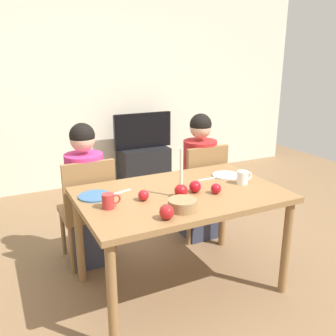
% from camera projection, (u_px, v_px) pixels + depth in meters
% --- Properties ---
extents(ground_plane, '(7.68, 7.68, 0.00)m').
position_uv_depth(ground_plane, '(180.00, 285.00, 2.78)').
color(ground_plane, brown).
extents(back_wall, '(6.40, 0.10, 2.60)m').
position_uv_depth(back_wall, '(83.00, 85.00, 4.63)').
color(back_wall, beige).
rests_on(back_wall, ground).
extents(dining_table, '(1.40, 0.90, 0.75)m').
position_uv_depth(dining_table, '(181.00, 203.00, 2.59)').
color(dining_table, olive).
rests_on(dining_table, ground).
extents(chair_left, '(0.40, 0.40, 0.90)m').
position_uv_depth(chair_left, '(88.00, 206.00, 2.94)').
color(chair_left, olive).
rests_on(chair_left, ground).
extents(chair_right, '(0.40, 0.40, 0.90)m').
position_uv_depth(chair_right, '(201.00, 186.00, 3.38)').
color(chair_right, olive).
rests_on(chair_right, ground).
extents(person_left_child, '(0.30, 0.30, 1.17)m').
position_uv_depth(person_left_child, '(86.00, 198.00, 2.95)').
color(person_left_child, '#33384C').
rests_on(person_left_child, ground).
extents(person_right_child, '(0.30, 0.30, 1.17)m').
position_uv_depth(person_right_child, '(199.00, 179.00, 3.39)').
color(person_right_child, '#33384C').
rests_on(person_right_child, ground).
extents(tv_stand, '(0.64, 0.40, 0.48)m').
position_uv_depth(tv_stand, '(144.00, 165.00, 4.97)').
color(tv_stand, black).
rests_on(tv_stand, ground).
extents(tv, '(0.79, 0.05, 0.46)m').
position_uv_depth(tv, '(143.00, 131.00, 4.83)').
color(tv, black).
rests_on(tv, tv_stand).
extents(candle_centerpiece, '(0.09, 0.09, 0.33)m').
position_uv_depth(candle_centerpiece, '(181.00, 187.00, 2.45)').
color(candle_centerpiece, red).
rests_on(candle_centerpiece, dining_table).
extents(plate_left, '(0.22, 0.22, 0.01)m').
position_uv_depth(plate_left, '(95.00, 196.00, 2.48)').
color(plate_left, teal).
rests_on(plate_left, dining_table).
extents(plate_right, '(0.21, 0.21, 0.01)m').
position_uv_depth(plate_right, '(226.00, 175.00, 2.90)').
color(plate_right, silver).
rests_on(plate_right, dining_table).
extents(mug_left, '(0.12, 0.08, 0.09)m').
position_uv_depth(mug_left, '(109.00, 201.00, 2.28)').
color(mug_left, '#B72D2D').
rests_on(mug_left, dining_table).
extents(mug_right, '(0.13, 0.08, 0.10)m').
position_uv_depth(mug_right, '(243.00, 177.00, 2.72)').
color(mug_right, white).
rests_on(mug_right, dining_table).
extents(fork_left, '(0.18, 0.06, 0.01)m').
position_uv_depth(fork_left, '(120.00, 192.00, 2.55)').
color(fork_left, silver).
rests_on(fork_left, dining_table).
extents(fork_right, '(0.18, 0.02, 0.01)m').
position_uv_depth(fork_right, '(208.00, 179.00, 2.83)').
color(fork_right, silver).
rests_on(fork_right, dining_table).
extents(bowl_walnuts, '(0.18, 0.18, 0.07)m').
position_uv_depth(bowl_walnuts, '(182.00, 205.00, 2.26)').
color(bowl_walnuts, '#99754C').
rests_on(bowl_walnuts, dining_table).
extents(apple_near_candle, '(0.09, 0.09, 0.09)m').
position_uv_depth(apple_near_candle, '(167.00, 212.00, 2.13)').
color(apple_near_candle, '#B01A1B').
rests_on(apple_near_candle, dining_table).
extents(apple_by_left_plate, '(0.07, 0.07, 0.07)m').
position_uv_depth(apple_by_left_plate, '(144.00, 195.00, 2.41)').
color(apple_by_left_plate, red).
rests_on(apple_by_left_plate, dining_table).
extents(apple_by_right_mug, '(0.07, 0.07, 0.07)m').
position_uv_depth(apple_by_right_mug, '(216.00, 189.00, 2.53)').
color(apple_by_right_mug, '#B3121E').
rests_on(apple_by_right_mug, dining_table).
extents(apple_far_edge, '(0.08, 0.08, 0.08)m').
position_uv_depth(apple_far_edge, '(195.00, 187.00, 2.55)').
color(apple_far_edge, '#B2101C').
rests_on(apple_far_edge, dining_table).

